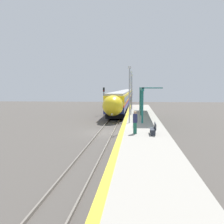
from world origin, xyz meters
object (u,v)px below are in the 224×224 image
Objects in this scene: train at (126,96)px; railway_signal at (104,98)px; lamppost_mid at (131,90)px; person_waiting at (135,122)px; lamppost_near at (129,91)px; platform_bench at (154,128)px; lamppost_far at (132,90)px.

railway_signal is (-2.28, -35.53, 0.64)m from train.
train is 16.15× the size of lamppost_mid.
lamppost_near reaches higher than person_waiting.
platform_bench is at bearing -73.31° from lamppost_near.
platform_bench is 25.19m from lamppost_far.
platform_bench is 16.35m from lamppost_mid.
train is at bearing 92.82° from person_waiting.
lamppost_mid is at bearing -59.15° from railway_signal.
platform_bench is 0.31× the size of lamppost_near.
train is 59.30m from platform_bench.
lamppost_mid is (-2.09, 15.96, 2.83)m from platform_bench.
train reaches higher than person_waiting.
lamppost_near is (4.57, -16.62, 1.42)m from railway_signal.
train is at bearing 86.32° from railway_signal.
train is 52.24m from lamppost_near.
lamppost_far is (2.28, -34.19, 2.05)m from train.
lamppost_near is at bearing 106.69° from platform_bench.
lamppost_near is 1.00× the size of lamppost_far.
lamppost_far reaches higher than railway_signal.
person_waiting is at bearing -77.54° from railway_signal.
railway_signal is at bearing 105.36° from lamppost_near.
lamppost_near is at bearing -74.64° from railway_signal.
lamppost_mid is at bearing 97.47° from platform_bench.
lamppost_far is at bearing 91.43° from person_waiting.
lamppost_mid reaches higher than railway_signal.
railway_signal is at bearing -93.68° from train.
train is 34.33m from lamppost_far.
person_waiting is 24.92m from lamppost_far.
lamppost_mid is 8.98m from lamppost_far.
lamppost_mid reaches higher than train.
railway_signal is at bearing -163.70° from lamppost_far.
lamppost_mid is at bearing -90.00° from lamppost_far.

